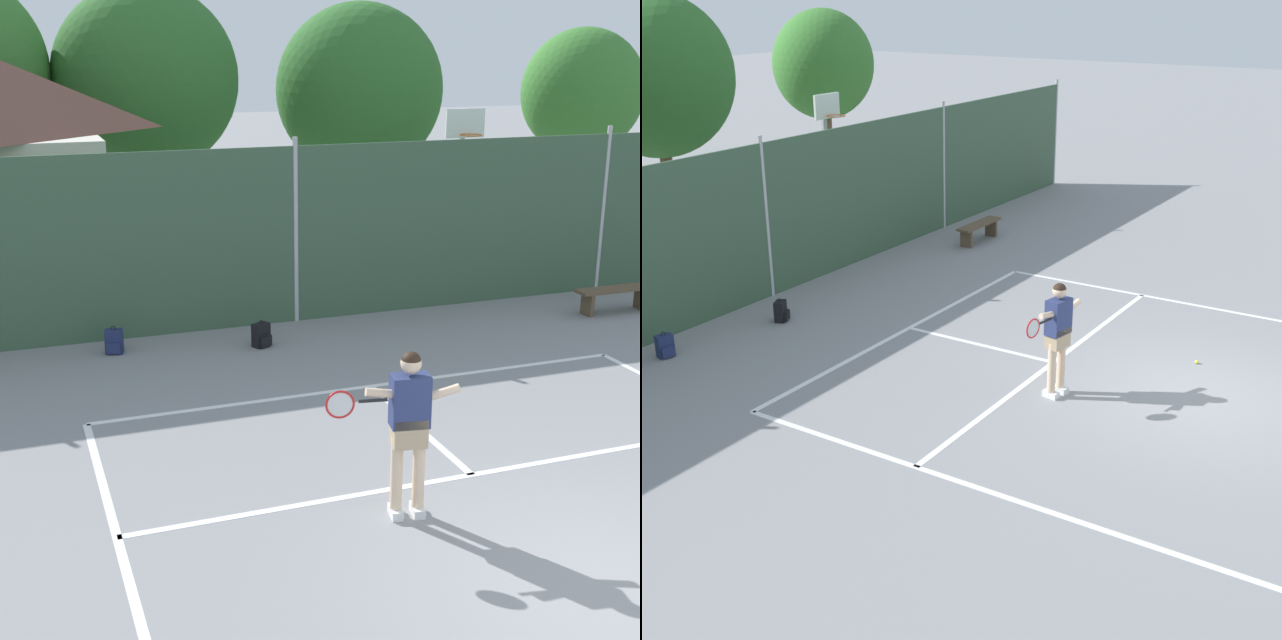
% 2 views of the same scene
% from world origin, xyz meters
% --- Properties ---
extents(ground_plane, '(120.00, 120.00, 0.00)m').
position_xyz_m(ground_plane, '(0.00, 0.00, 0.00)').
color(ground_plane, gray).
extents(court_markings, '(8.30, 11.10, 0.01)m').
position_xyz_m(court_markings, '(0.00, 0.65, 0.00)').
color(court_markings, white).
rests_on(court_markings, ground).
extents(chainlink_fence, '(26.09, 0.09, 3.30)m').
position_xyz_m(chainlink_fence, '(0.00, 9.00, 1.58)').
color(chainlink_fence, '#38563D').
rests_on(chainlink_fence, ground).
extents(basketball_hoop, '(0.90, 0.67, 3.55)m').
position_xyz_m(basketball_hoop, '(4.44, 11.12, 2.31)').
color(basketball_hoop, '#9E9EA3').
rests_on(basketball_hoop, ground).
extents(tennis_player, '(1.44, 0.32, 1.85)m').
position_xyz_m(tennis_player, '(-1.13, 1.88, 1.11)').
color(tennis_player, silver).
rests_on(tennis_player, ground).
extents(tennis_ball, '(0.07, 0.07, 0.07)m').
position_xyz_m(tennis_ball, '(1.25, 0.38, 0.03)').
color(tennis_ball, '#CCE033').
rests_on(tennis_ball, ground).
extents(backpack_navy, '(0.32, 0.30, 0.46)m').
position_xyz_m(backpack_navy, '(-3.37, 8.28, 0.19)').
color(backpack_navy, navy).
rests_on(backpack_navy, ground).
extents(backpack_black, '(0.33, 0.33, 0.46)m').
position_xyz_m(backpack_black, '(-1.01, 7.79, 0.19)').
color(backpack_black, black).
rests_on(backpack_black, ground).
extents(courtside_bench, '(1.60, 0.36, 0.48)m').
position_xyz_m(courtside_bench, '(5.79, 7.47, 0.36)').
color(courtside_bench, brown).
rests_on(courtside_bench, ground).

